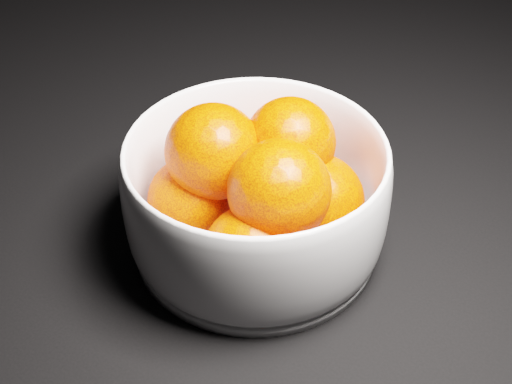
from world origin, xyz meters
The scene contains 3 objects.
ground centered at (0.00, 0.00, 0.00)m, with size 3.00×3.00×0.00m, color black.
bowl centered at (-0.14, 0.00, 0.05)m, with size 0.21×0.21×0.10m.
orange_pile centered at (-0.14, 0.00, 0.06)m, with size 0.15×0.17×0.12m.
Camera 1 is at (0.13, -0.33, 0.41)m, focal length 50.00 mm.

